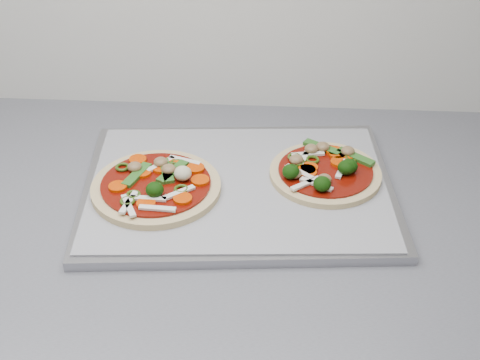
{
  "coord_description": "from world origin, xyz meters",
  "views": [
    {
      "loc": [
        -0.48,
        0.59,
        1.45
      ],
      "look_at": [
        -0.53,
        1.33,
        0.93
      ],
      "focal_mm": 50.0,
      "sensor_mm": 36.0,
      "label": 1
    }
  ],
  "objects": [
    {
      "name": "parchment",
      "position": [
        -0.53,
        1.34,
        0.91
      ],
      "size": [
        0.43,
        0.32,
        0.0
      ],
      "primitive_type": "cube",
      "rotation": [
        0.0,
        0.0,
        0.07
      ],
      "color": "#97989C",
      "rests_on": "baking_tray"
    },
    {
      "name": "pizza_left",
      "position": [
        -0.64,
        1.32,
        0.92
      ],
      "size": [
        0.18,
        0.18,
        0.03
      ],
      "rotation": [
        0.0,
        0.0,
        -0.01
      ],
      "color": "tan",
      "rests_on": "parchment"
    },
    {
      "name": "baking_tray",
      "position": [
        -0.53,
        1.34,
        0.91
      ],
      "size": [
        0.45,
        0.35,
        0.01
      ],
      "primitive_type": "cube",
      "rotation": [
        0.0,
        0.0,
        0.09
      ],
      "color": "#9D9CA1",
      "rests_on": "countertop"
    },
    {
      "name": "pizza_right",
      "position": [
        -0.41,
        1.37,
        0.93
      ],
      "size": [
        0.17,
        0.17,
        0.03
      ],
      "rotation": [
        0.0,
        0.0,
        -0.13
      ],
      "color": "tan",
      "rests_on": "parchment"
    }
  ]
}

